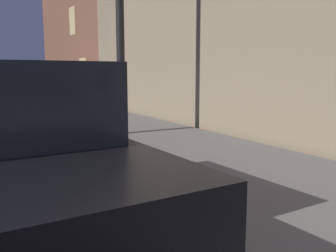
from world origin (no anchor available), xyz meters
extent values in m
cylinder|color=black|center=(3.73, 5.22, 0.33)|extent=(0.24, 0.67, 0.66)
cylinder|color=black|center=(3.81, 2.70, 0.33)|extent=(0.24, 0.67, 0.66)
cylinder|color=black|center=(3.75, 11.21, 0.33)|extent=(0.23, 0.66, 0.66)
cylinder|color=black|center=(3.79, 8.61, 0.33)|extent=(0.23, 0.66, 0.66)
cube|color=#F2D17F|center=(7.32, 15.98, 1.35)|extent=(0.06, 0.90, 1.20)
cube|color=#F2D17F|center=(7.32, 17.36, 3.62)|extent=(0.06, 0.90, 1.20)
camera|label=1|loc=(2.76, 0.76, 1.36)|focal=38.92mm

